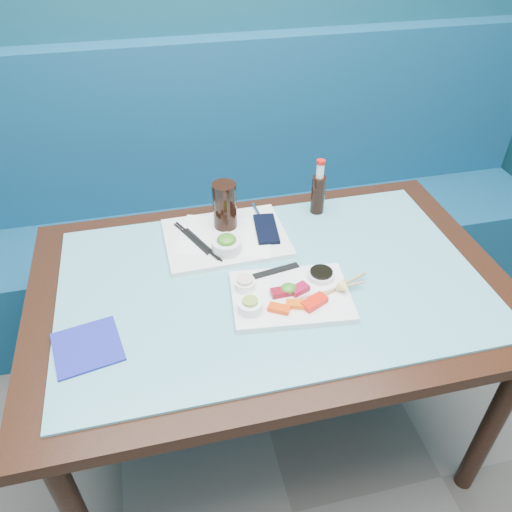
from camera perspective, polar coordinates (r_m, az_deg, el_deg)
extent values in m
cube|color=navy|center=(2.39, -3.13, -0.43)|extent=(3.00, 0.55, 0.45)
cube|color=navy|center=(2.31, -4.58, 12.14)|extent=(3.00, 0.12, 0.95)
cube|color=black|center=(1.49, 1.74, -3.53)|extent=(1.40, 0.90, 0.04)
cylinder|color=black|center=(1.79, 25.37, -16.94)|extent=(0.06, 0.06, 0.71)
cylinder|color=black|center=(2.01, -18.81, -7.08)|extent=(0.06, 0.06, 0.71)
cylinder|color=black|center=(2.18, 14.99, -1.88)|extent=(0.06, 0.06, 0.71)
cube|color=#59A3B3|center=(1.47, 1.75, -2.83)|extent=(1.22, 0.76, 0.01)
cube|color=white|center=(1.41, 4.01, -4.60)|extent=(0.35, 0.27, 0.02)
cube|color=#EC3A09|center=(1.35, 2.64, -6.02)|extent=(0.06, 0.05, 0.01)
cube|color=#ED5509|center=(1.36, 4.63, -5.53)|extent=(0.06, 0.04, 0.01)
cube|color=red|center=(1.37, 6.70, -5.26)|extent=(0.08, 0.06, 0.02)
cube|color=maroon|center=(1.39, 2.79, -4.16)|extent=(0.05, 0.03, 0.02)
cube|color=maroon|center=(1.40, 4.96, -3.79)|extent=(0.06, 0.05, 0.02)
ellipsoid|color=#2C7B1C|center=(1.40, 3.73, -3.73)|extent=(0.05, 0.05, 0.03)
cylinder|color=white|center=(1.34, -0.68, -5.74)|extent=(0.09, 0.09, 0.03)
cylinder|color=#78A234|center=(1.33, -0.69, -5.17)|extent=(0.05, 0.05, 0.01)
cylinder|color=white|center=(1.41, -1.28, -3.27)|extent=(0.07, 0.07, 0.02)
cylinder|color=beige|center=(1.40, -1.29, -2.74)|extent=(0.06, 0.06, 0.01)
cylinder|color=white|center=(1.46, 7.45, -2.15)|extent=(0.10, 0.10, 0.02)
cylinder|color=black|center=(1.45, 7.48, -1.83)|extent=(0.08, 0.08, 0.01)
cone|color=#F8D775|center=(1.41, 10.08, -3.61)|extent=(0.05, 0.04, 0.04)
cube|color=black|center=(1.47, 2.32, -1.67)|extent=(0.14, 0.05, 0.00)
cylinder|color=tan|center=(1.42, 8.48, -3.92)|extent=(0.21, 0.03, 0.01)
cylinder|color=#9B8549|center=(1.42, 8.86, -3.83)|extent=(0.23, 0.10, 0.01)
cube|color=white|center=(1.62, -3.47, 2.10)|extent=(0.39, 0.30, 0.01)
cube|color=white|center=(1.61, -3.48, 2.34)|extent=(0.35, 0.30, 0.00)
cylinder|color=silver|center=(1.54, -3.37, 1.21)|extent=(0.11, 0.11, 0.04)
ellipsoid|color=#37781B|center=(1.53, -3.40, 1.86)|extent=(0.07, 0.07, 0.03)
cylinder|color=black|center=(1.62, -3.59, 5.76)|extent=(0.09, 0.09, 0.16)
cube|color=black|center=(1.63, 1.18, 3.13)|extent=(0.09, 0.17, 0.01)
cylinder|color=white|center=(1.72, 0.13, 5.08)|extent=(0.02, 0.10, 0.01)
cylinder|color=black|center=(1.60, -6.92, 1.70)|extent=(0.12, 0.22, 0.01)
cylinder|color=black|center=(1.60, -6.63, 1.75)|extent=(0.12, 0.24, 0.01)
cube|color=black|center=(1.60, -6.77, 1.69)|extent=(0.09, 0.16, 0.00)
cylinder|color=black|center=(1.73, 7.10, 6.97)|extent=(0.05, 0.05, 0.14)
cylinder|color=silver|center=(1.69, 7.35, 9.67)|extent=(0.03, 0.03, 0.05)
cylinder|color=red|center=(1.67, 7.44, 10.61)|extent=(0.04, 0.04, 0.01)
cube|color=navy|center=(1.35, -18.71, -9.80)|extent=(0.19, 0.19, 0.01)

